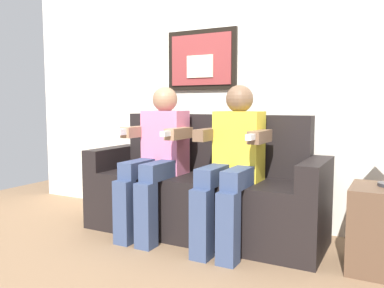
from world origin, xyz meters
The scene contains 5 objects.
ground_plane centered at (0.00, 0.00, 0.00)m, with size 5.45×5.45×0.00m, color #8C6B4C.
back_wall_assembly centered at (-0.01, 0.76, 1.30)m, with size 4.19×0.10×2.60m.
couch centered at (0.00, 0.33, 0.31)m, with size 1.79×0.58×0.90m.
person_on_left centered at (-0.30, 0.16, 0.61)m, with size 0.46×0.56×1.11m.
person_on_right centered at (0.30, 0.16, 0.61)m, with size 0.46×0.56×1.11m.
Camera 1 is at (1.29, -2.28, 0.98)m, focal length 36.85 mm.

